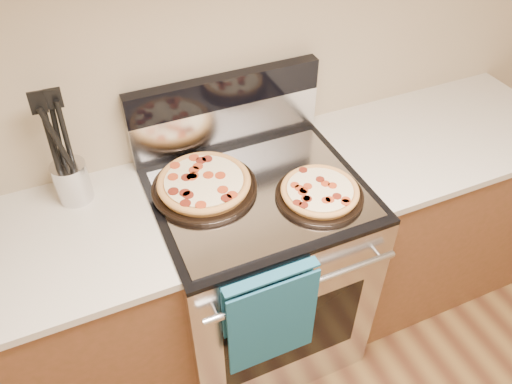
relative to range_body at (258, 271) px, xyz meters
name	(u,v)px	position (x,y,z in m)	size (l,w,h in m)	color
wall_back	(218,38)	(0.00, 0.35, 0.90)	(4.00, 4.00, 0.00)	tan
range_body	(258,271)	(0.00, 0.00, 0.00)	(0.76, 0.68, 0.90)	#B7B7BC
oven_window	(293,335)	(0.00, -0.34, 0.00)	(0.56, 0.01, 0.40)	black
cooktop	(258,191)	(0.00, 0.00, 0.46)	(0.76, 0.68, 0.02)	black
backsplash_lower	(226,124)	(0.00, 0.31, 0.56)	(0.76, 0.06, 0.18)	silver
backsplash_upper	(225,90)	(0.00, 0.31, 0.71)	(0.76, 0.06, 0.12)	black
oven_handle	(304,286)	(0.00, -0.38, 0.35)	(0.03, 0.03, 0.70)	silver
dish_towel	(270,316)	(-0.12, -0.38, 0.25)	(0.32, 0.05, 0.42)	navy
foil_sheet	(261,194)	(0.00, -0.03, 0.47)	(0.70, 0.55, 0.01)	gray
cabinet_left	(42,340)	(-0.88, 0.03, -0.01)	(1.00, 0.62, 0.88)	brown
countertop_left	(1,263)	(-0.88, 0.03, 0.45)	(1.02, 0.64, 0.03)	beige
cabinet_right	(422,211)	(0.88, 0.03, -0.01)	(1.00, 0.62, 0.88)	brown
countertop_right	(446,134)	(0.88, 0.03, 0.45)	(1.02, 0.64, 0.03)	beige
pepperoni_pizza_back	(204,184)	(-0.18, 0.07, 0.50)	(0.37, 0.37, 0.05)	#B36D36
pepperoni_pizza_front	(320,192)	(0.18, -0.13, 0.50)	(0.31, 0.31, 0.04)	#B36D36
utensil_crock	(72,182)	(-0.61, 0.23, 0.53)	(0.12, 0.12, 0.15)	silver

